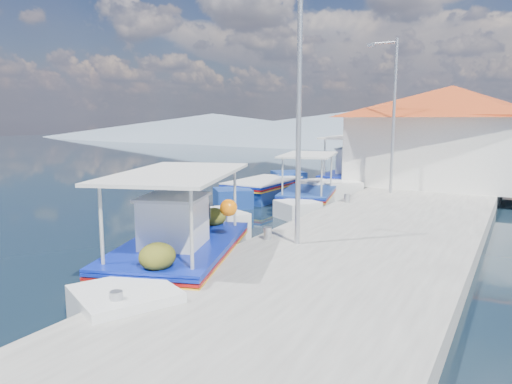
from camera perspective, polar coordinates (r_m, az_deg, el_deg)
The scene contains 11 objects.
ground at distance 12.68m, azimuth -18.59°, elevation -7.45°, with size 160.00×160.00×0.00m, color black.
quay at distance 14.78m, azimuth 16.06°, elevation -4.03°, with size 5.00×44.00×0.50m, color #ADABA2.
bollards at distance 14.62m, azimuth 7.40°, elevation -2.30°, with size 0.20×17.20×0.30m.
main_caique at distance 10.82m, azimuth -8.82°, elevation -7.16°, with size 3.94×7.34×2.56m.
caique_green_canopy at distance 18.80m, azimuth 6.39°, elevation -0.73°, with size 2.78×6.03×2.32m.
caique_blue_hull at distance 20.75m, azimuth 0.95°, elevation 0.17°, with size 2.10×6.82×1.21m.
caique_far at distance 23.86m, azimuth 11.70°, elevation 1.62°, with size 2.77×8.15×2.86m.
harbor_building at distance 23.26m, azimuth 22.29°, elevation 6.52°, with size 10.49×10.49×4.40m.
lamp_post_near at distance 11.09m, azimuth 4.74°, elevation 10.86°, with size 1.21×0.14×6.00m.
lamp_post_far at distance 19.62m, azimuth 15.98°, elevation 9.67°, with size 1.21×0.14×6.00m.
mountain_ridge at distance 64.13m, azimuth 27.31°, elevation 6.61°, with size 171.40×96.00×5.50m.
Camera 1 is at (9.16, -8.06, 3.46)m, focal length 33.32 mm.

